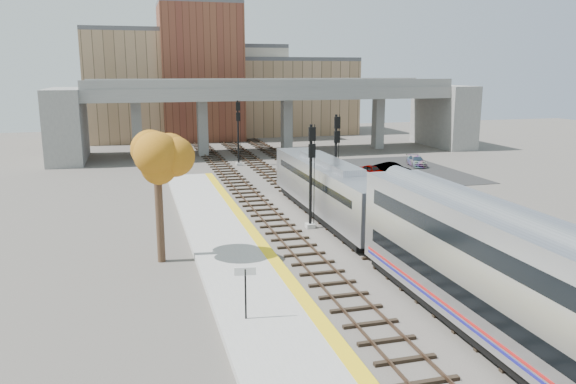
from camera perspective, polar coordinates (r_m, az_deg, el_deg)
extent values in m
plane|color=#47423D|center=(30.75, 9.59, -8.06)|extent=(160.00, 160.00, 0.00)
cube|color=#9E9E99|center=(28.53, -3.90, -9.18)|extent=(4.50, 60.00, 0.35)
cube|color=yellow|center=(28.87, -0.17, -8.50)|extent=(0.70, 60.00, 0.01)
cube|color=black|center=(41.01, -1.88, -2.60)|extent=(2.50, 95.00, 0.14)
cube|color=brown|center=(40.83, -2.86, -2.52)|extent=(0.07, 95.00, 0.14)
cube|color=brown|center=(41.15, -0.91, -2.38)|extent=(0.07, 95.00, 0.14)
cube|color=black|center=(42.16, 3.68, -2.20)|extent=(2.50, 95.00, 0.14)
cube|color=brown|center=(41.91, 2.76, -2.13)|extent=(0.07, 95.00, 0.14)
cube|color=brown|center=(42.36, 4.60, -1.99)|extent=(0.07, 95.00, 0.14)
cube|color=black|center=(43.60, 8.66, -1.83)|extent=(2.50, 95.00, 0.14)
cube|color=brown|center=(43.29, 7.80, -1.76)|extent=(0.07, 95.00, 0.14)
cube|color=brown|center=(43.87, 9.52, -1.63)|extent=(0.07, 95.00, 0.14)
cube|color=slate|center=(73.21, -1.67, 10.05)|extent=(46.00, 10.00, 1.50)
cube|color=slate|center=(68.52, -0.70, 10.95)|extent=(46.00, 0.20, 1.00)
cube|color=slate|center=(77.84, -2.54, 11.10)|extent=(46.00, 0.20, 1.00)
cube|color=slate|center=(71.39, -15.10, 6.16)|extent=(1.20, 1.60, 7.00)
cube|color=slate|center=(71.89, -8.68, 6.48)|extent=(1.20, 1.60, 7.00)
cube|color=slate|center=(74.00, -0.14, 6.78)|extent=(1.20, 1.60, 7.00)
cube|color=slate|center=(78.42, 9.13, 6.94)|extent=(1.20, 1.60, 7.00)
cube|color=slate|center=(71.72, -21.57, 6.36)|extent=(4.00, 12.00, 8.50)
cube|color=slate|center=(83.00, 15.50, 7.46)|extent=(4.00, 12.00, 8.50)
cube|color=#A4825F|center=(91.11, -14.13, 10.29)|extent=(18.00, 14.00, 16.00)
cube|color=#4C4C4F|center=(91.25, -14.42, 15.50)|extent=(18.00, 14.00, 0.60)
cube|color=beige|center=(97.50, -5.82, 10.11)|extent=(16.00, 16.00, 14.00)
cube|color=#4C4C4F|center=(97.51, -5.91, 14.40)|extent=(16.00, 16.00, 0.60)
cube|color=brown|center=(88.66, -8.87, 11.76)|extent=(12.00, 10.00, 20.00)
cube|color=#4C4C4F|center=(89.18, -9.10, 18.39)|extent=(12.00, 10.00, 0.60)
cube|color=#A4825F|center=(97.80, 0.26, 9.60)|extent=(20.00, 14.00, 12.00)
cube|color=#4C4C4F|center=(97.70, 0.27, 13.29)|extent=(20.00, 14.00, 0.60)
cube|color=black|center=(61.09, 10.48, 2.11)|extent=(14.00, 18.00, 0.04)
cube|color=#A8AAB2|center=(40.65, 4.22, 0.54)|extent=(3.00, 19.00, 3.20)
cube|color=black|center=(49.46, 0.53, 3.39)|extent=(2.20, 0.06, 1.10)
cube|color=black|center=(40.53, 4.24, 1.37)|extent=(3.02, 16.15, 0.50)
cube|color=black|center=(41.06, 4.18, -1.99)|extent=(2.70, 17.10, 0.50)
cube|color=#A8AAB2|center=(40.32, 4.26, 3.05)|extent=(1.60, 9.50, 0.40)
cube|color=#A8AAB2|center=(21.46, 25.25, -9.84)|extent=(3.00, 25.00, 4.60)
cube|color=black|center=(21.06, 25.54, -6.81)|extent=(3.02, 23.00, 0.75)
cube|color=black|center=(21.80, 25.03, -12.04)|extent=(3.02, 23.00, 0.65)
cube|color=#B01515|center=(22.14, 24.82, -14.06)|extent=(3.03, 24.00, 0.12)
cube|color=navy|center=(22.23, 24.77, -14.52)|extent=(3.03, 24.00, 0.12)
cube|color=black|center=(22.47, 24.64, -15.78)|extent=(2.70, 23.75, 0.40)
cube|color=#9E9E99|center=(38.59, 2.27, -3.44)|extent=(0.60, 0.60, 0.30)
cylinder|color=black|center=(37.82, 2.31, 1.52)|extent=(0.20, 0.20, 7.09)
cube|color=black|center=(37.14, 2.47, 5.90)|extent=(0.46, 0.18, 0.91)
cube|color=black|center=(37.28, 2.45, 4.20)|extent=(0.46, 0.18, 0.91)
cube|color=#9E9E99|center=(45.66, 4.77, -0.99)|extent=(0.60, 0.60, 0.30)
cylinder|color=black|center=(45.00, 4.85, 3.29)|extent=(0.21, 0.21, 7.19)
cube|color=black|center=(44.40, 5.03, 7.03)|extent=(0.46, 0.18, 0.92)
cube|color=black|center=(44.52, 5.00, 5.59)|extent=(0.46, 0.18, 0.92)
cube|color=#9E9E99|center=(64.00, -5.03, 2.85)|extent=(0.60, 0.60, 0.30)
cylinder|color=black|center=(63.53, -5.09, 5.96)|extent=(0.21, 0.21, 7.29)
cube|color=black|center=(63.02, -5.10, 8.67)|extent=(0.47, 0.18, 0.94)
cube|color=black|center=(63.10, -5.08, 7.63)|extent=(0.47, 0.18, 0.94)
cylinder|color=black|center=(23.87, -4.33, -10.30)|extent=(0.08, 0.08, 2.20)
cube|color=white|center=(23.51, -4.37, -8.04)|extent=(0.90, 0.20, 0.35)
cylinder|color=#382619|center=(32.04, -12.91, -2.41)|extent=(0.44, 0.44, 5.30)
ellipsoid|color=#BC7819|center=(31.42, -13.18, 2.94)|extent=(3.60, 3.60, 3.78)
imported|color=#99999E|center=(57.77, 8.58, 2.16)|extent=(2.24, 3.41, 1.08)
imported|color=#99999E|center=(57.98, 10.53, 2.26)|extent=(3.47, 4.15, 1.34)
imported|color=#99999E|center=(64.65, 12.92, 3.08)|extent=(2.34, 4.10, 1.12)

